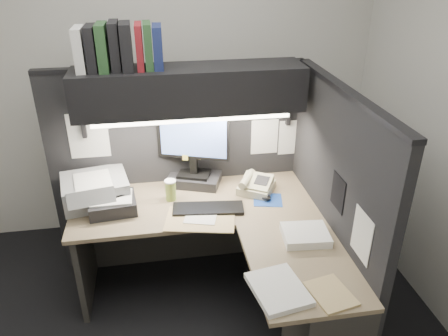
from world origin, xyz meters
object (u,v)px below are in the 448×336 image
(keyboard, at_px, (208,209))
(coffee_cup, at_px, (171,191))
(overhead_shelf, at_px, (190,89))
(printer, at_px, (95,189))
(desk, at_px, (254,281))
(notebook_stack, at_px, (113,205))
(telephone, at_px, (256,185))
(monitor, at_px, (194,157))

(keyboard, bearing_deg, coffee_cup, 149.14)
(overhead_shelf, relative_size, printer, 3.49)
(overhead_shelf, bearing_deg, printer, -175.42)
(desk, distance_m, notebook_stack, 1.08)
(desk, xyz_separation_m, printer, (-1.00, 0.70, 0.38))
(coffee_cup, height_order, notebook_stack, coffee_cup)
(overhead_shelf, bearing_deg, notebook_stack, -159.70)
(desk, bearing_deg, telephone, 76.09)
(telephone, height_order, printer, printer)
(printer, bearing_deg, monitor, -1.14)
(printer, relative_size, notebook_stack, 1.42)
(monitor, distance_m, telephone, 0.51)
(monitor, distance_m, notebook_stack, 0.68)
(notebook_stack, bearing_deg, keyboard, -9.23)
(keyboard, bearing_deg, desk, -55.34)
(desk, relative_size, printer, 3.82)
(desk, relative_size, coffee_cup, 11.81)
(keyboard, bearing_deg, monitor, 104.49)
(desk, height_order, overhead_shelf, overhead_shelf)
(overhead_shelf, height_order, keyboard, overhead_shelf)
(printer, bearing_deg, desk, -45.62)
(desk, relative_size, notebook_stack, 5.43)
(printer, bearing_deg, keyboard, -29.67)
(overhead_shelf, distance_m, printer, 0.98)
(coffee_cup, bearing_deg, desk, -52.52)
(keyboard, bearing_deg, telephone, 34.15)
(monitor, bearing_deg, keyboard, -62.24)
(overhead_shelf, relative_size, notebook_stack, 4.95)
(telephone, distance_m, notebook_stack, 1.04)
(desk, relative_size, keyboard, 3.49)
(keyboard, xyz_separation_m, coffee_cup, (-0.24, 0.19, 0.06))
(telephone, height_order, notebook_stack, telephone)
(overhead_shelf, xyz_separation_m, monitor, (0.02, 0.07, -0.54))
(monitor, distance_m, printer, 0.74)
(monitor, bearing_deg, telephone, -2.59)
(desk, distance_m, overhead_shelf, 1.33)
(overhead_shelf, height_order, monitor, overhead_shelf)
(overhead_shelf, bearing_deg, keyboard, -77.72)
(overhead_shelf, bearing_deg, telephone, -14.20)
(desk, height_order, printer, printer)
(notebook_stack, bearing_deg, desk, -31.49)
(telephone, relative_size, coffee_cup, 1.71)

